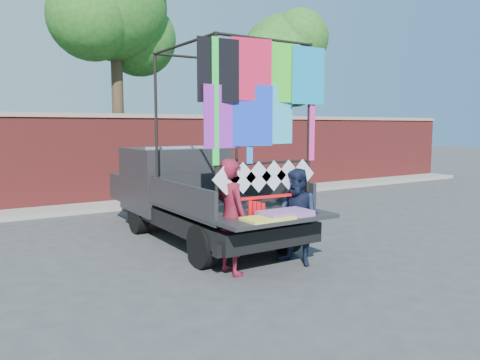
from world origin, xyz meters
TOP-DOWN VIEW (x-y plane):
  - ground at (0.00, 0.00)m, footprint 90.00×90.00m
  - brick_wall at (0.00, 7.00)m, footprint 30.00×0.45m
  - curb at (0.00, 6.30)m, footprint 30.00×1.20m
  - tree_mid at (1.02, 8.12)m, footprint 4.20×3.30m
  - tree_right at (7.52, 8.12)m, footprint 4.20×3.30m
  - pickup_truck at (0.49, 2.27)m, footprint 2.26×5.68m
  - woman at (-0.10, -0.45)m, footprint 0.46×0.67m
  - man at (1.05, -0.64)m, footprint 0.82×0.92m
  - streamer_bundle at (0.37, -0.56)m, footprint 0.99×0.09m

SIDE VIEW (x-z plane):
  - ground at x=0.00m, z-range 0.00..0.00m
  - curb at x=0.00m, z-range 0.00..0.12m
  - man at x=1.05m, z-range 0.00..1.57m
  - woman at x=-0.10m, z-range 0.00..1.77m
  - pickup_truck at x=0.49m, z-range -0.89..2.69m
  - streamer_bundle at x=0.37m, z-range 0.61..1.29m
  - brick_wall at x=0.00m, z-range 0.02..2.63m
  - tree_right at x=7.52m, z-range 1.44..8.06m
  - tree_mid at x=1.02m, z-range 1.83..9.56m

